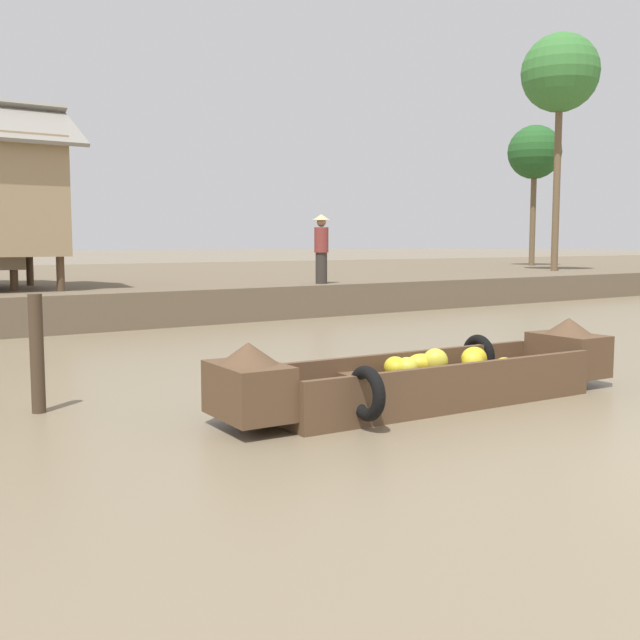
{
  "coord_description": "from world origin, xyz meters",
  "views": [
    {
      "loc": [
        -5.84,
        -2.19,
        1.74
      ],
      "look_at": [
        -0.46,
        5.6,
        0.77
      ],
      "focal_mm": 42.44,
      "sensor_mm": 36.0,
      "label": 1
    }
  ],
  "objects_px": {
    "banana_boat": "(431,376)",
    "palm_tree_mid": "(560,75)",
    "vendor_person": "(321,245)",
    "palm_tree_near": "(535,153)",
    "mooring_post": "(37,354)"
  },
  "relations": [
    {
      "from": "banana_boat",
      "to": "mooring_post",
      "type": "xyz_separation_m",
      "value": [
        -3.63,
        1.95,
        0.32
      ]
    },
    {
      "from": "palm_tree_mid",
      "to": "vendor_person",
      "type": "height_order",
      "value": "palm_tree_mid"
    },
    {
      "from": "banana_boat",
      "to": "palm_tree_mid",
      "type": "height_order",
      "value": "palm_tree_mid"
    },
    {
      "from": "vendor_person",
      "to": "mooring_post",
      "type": "relative_size",
      "value": 1.36
    },
    {
      "from": "palm_tree_mid",
      "to": "palm_tree_near",
      "type": "bearing_deg",
      "value": 46.79
    },
    {
      "from": "mooring_post",
      "to": "vendor_person",
      "type": "bearing_deg",
      "value": 39.9
    },
    {
      "from": "palm_tree_near",
      "to": "vendor_person",
      "type": "relative_size",
      "value": 3.57
    },
    {
      "from": "banana_boat",
      "to": "palm_tree_near",
      "type": "distance_m",
      "value": 26.27
    },
    {
      "from": "vendor_person",
      "to": "palm_tree_near",
      "type": "bearing_deg",
      "value": 23.1
    },
    {
      "from": "palm_tree_mid",
      "to": "vendor_person",
      "type": "relative_size",
      "value": 4.86
    },
    {
      "from": "palm_tree_near",
      "to": "vendor_person",
      "type": "bearing_deg",
      "value": -156.9
    },
    {
      "from": "banana_boat",
      "to": "mooring_post",
      "type": "distance_m",
      "value": 4.13
    },
    {
      "from": "banana_boat",
      "to": "palm_tree_mid",
      "type": "distance_m",
      "value": 20.91
    },
    {
      "from": "palm_tree_mid",
      "to": "vendor_person",
      "type": "xyz_separation_m",
      "value": [
        -11.41,
        -2.16,
        -5.75
      ]
    },
    {
      "from": "banana_boat",
      "to": "palm_tree_near",
      "type": "relative_size",
      "value": 0.84
    }
  ]
}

